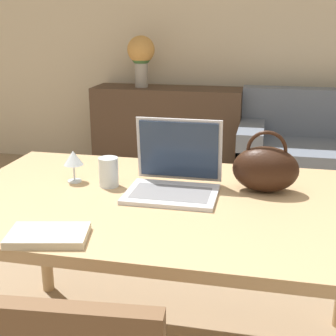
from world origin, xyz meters
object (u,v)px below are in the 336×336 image
object	(u,v)px
wine_glass	(73,159)
flower_vase	(141,54)
couch	(332,159)
drinking_glass	(109,172)
laptop	(175,173)
handbag	(266,168)

from	to	relation	value
wine_glass	flower_vase	size ratio (longest dim) A/B	0.29
couch	drinking_glass	world-z (taller)	drinking_glass
flower_vase	drinking_glass	bearing A→B (deg)	-77.83
laptop	flower_vase	size ratio (longest dim) A/B	0.76
couch	wine_glass	xyz separation A→B (m)	(-1.30, -2.19, 0.56)
laptop	wine_glass	world-z (taller)	laptop
laptop	wine_glass	distance (m)	0.42
laptop	flower_vase	bearing A→B (deg)	108.11
drinking_glass	handbag	size ratio (longest dim) A/B	0.47
drinking_glass	handbag	world-z (taller)	handbag
couch	handbag	distance (m)	2.27
wine_glass	handbag	world-z (taller)	handbag
drinking_glass	handbag	bearing A→B (deg)	6.54
couch	laptop	distance (m)	2.42
handbag	laptop	bearing A→B (deg)	-170.16
couch	flower_vase	distance (m)	1.86
drinking_glass	wine_glass	size ratio (longest dim) A/B	0.90
flower_vase	laptop	bearing A→B (deg)	-71.89
couch	flower_vase	world-z (taller)	flower_vase
couch	drinking_glass	xyz separation A→B (m)	(-1.15, -2.21, 0.52)
drinking_glass	couch	bearing A→B (deg)	62.54
laptop	drinking_glass	xyz separation A→B (m)	(-0.27, -0.01, -0.01)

